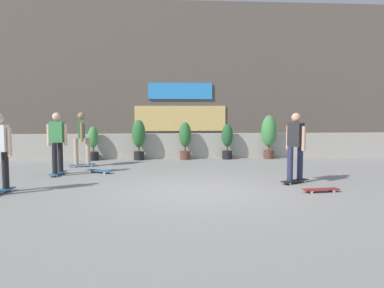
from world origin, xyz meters
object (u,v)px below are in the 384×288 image
object	(u,v)px
skater_by_wall_right	(82,137)
potted_plant_0	(93,143)
potted_plant_2	(185,139)
potted_plant_4	(269,133)
skater_far_right	(296,144)
potted_plant_1	(139,137)
skater_foreground	(57,141)
skateboard_aside	(99,171)
skateboard_near_camera	(321,189)
potted_plant_3	(227,140)

from	to	relation	value
skater_by_wall_right	potted_plant_0	bearing A→B (deg)	87.02
potted_plant_2	potted_plant_4	xyz separation A→B (m)	(3.05, -0.00, 0.18)
skater_far_right	skater_by_wall_right	distance (m)	6.54
potted_plant_1	skater_foreground	distance (m)	3.76
potted_plant_0	potted_plant_4	world-z (taller)	potted_plant_4
potted_plant_0	skater_by_wall_right	world-z (taller)	skater_by_wall_right
potted_plant_1	skater_by_wall_right	bearing A→B (deg)	-136.62
potted_plant_0	skater_far_right	world-z (taller)	skater_far_right
potted_plant_0	potted_plant_1	distance (m)	1.60
skateboard_aside	potted_plant_4	bearing A→B (deg)	26.98
potted_plant_2	skateboard_near_camera	distance (m)	6.48
potted_plant_3	skater_far_right	xyz separation A→B (m)	(0.82, -4.86, 0.24)
skateboard_aside	skater_by_wall_right	bearing A→B (deg)	118.90
skater_far_right	skateboard_near_camera	world-z (taller)	skater_far_right
potted_plant_2	skateboard_near_camera	world-z (taller)	potted_plant_2
potted_plant_0	skater_by_wall_right	distance (m)	1.61
potted_plant_0	potted_plant_4	distance (m)	6.28
potted_plant_1	skateboard_near_camera	bearing A→B (deg)	-54.69
skater_by_wall_right	potted_plant_4	bearing A→B (deg)	13.95
skateboard_near_camera	skater_foreground	bearing A→B (deg)	156.17
potted_plant_3	skater_by_wall_right	distance (m)	5.09
potted_plant_1	potted_plant_4	bearing A→B (deg)	0.00
potted_plant_0	potted_plant_4	xyz separation A→B (m)	(6.28, -0.00, 0.30)
potted_plant_2	skater_foreground	bearing A→B (deg)	-138.99
potted_plant_0	potted_plant_1	xyz separation A→B (m)	(1.59, -0.00, 0.19)
potted_plant_3	potted_plant_1	bearing A→B (deg)	180.00
potted_plant_1	skater_far_right	distance (m)	6.29
potted_plant_1	skater_foreground	size ratio (longest dim) A/B	0.84
skater_by_wall_right	skateboard_near_camera	size ratio (longest dim) A/B	2.07
potted_plant_2	skater_far_right	size ratio (longest dim) A/B	0.79
potted_plant_2	skater_foreground	distance (m)	4.85
skater_foreground	skateboard_near_camera	distance (m)	6.84
potted_plant_1	potted_plant_3	bearing A→B (deg)	0.00
potted_plant_0	skateboard_near_camera	bearing A→B (deg)	-45.68
potted_plant_2	skater_far_right	distance (m)	5.40
potted_plant_1	skater_by_wall_right	size ratio (longest dim) A/B	0.84
skateboard_near_camera	skateboard_aside	distance (m)	5.98
potted_plant_0	potted_plant_3	size ratio (longest dim) A/B	0.94
potted_plant_0	skater_foreground	size ratio (longest dim) A/B	0.70
potted_plant_1	skater_far_right	world-z (taller)	skater_far_right
potted_plant_4	skater_by_wall_right	world-z (taller)	skater_by_wall_right
potted_plant_1	potted_plant_4	world-z (taller)	potted_plant_4
potted_plant_4	skateboard_aside	bearing A→B (deg)	-153.02
potted_plant_0	skateboard_aside	world-z (taller)	potted_plant_0
skater_far_right	skater_foreground	distance (m)	6.23
skateboard_near_camera	potted_plant_2	bearing A→B (deg)	113.31
potted_plant_2	potted_plant_3	xyz separation A→B (m)	(1.52, -0.00, -0.05)
potted_plant_1	potted_plant_2	world-z (taller)	potted_plant_1
potted_plant_2	skater_far_right	world-z (taller)	skater_far_right
potted_plant_2	potted_plant_1	bearing A→B (deg)	-180.00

